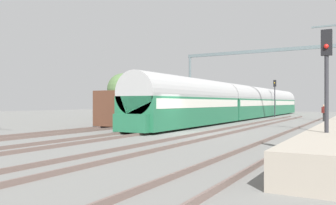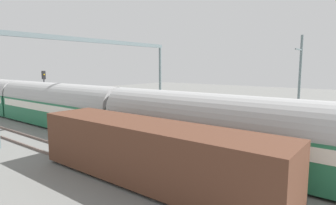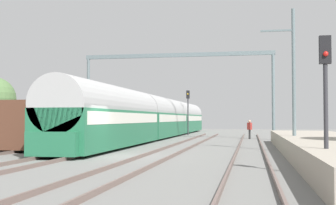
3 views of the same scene
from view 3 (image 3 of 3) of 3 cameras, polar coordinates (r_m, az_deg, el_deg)
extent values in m
plane|color=slate|center=(22.24, -6.84, -6.83)|extent=(120.00, 120.00, 0.00)
cube|color=#6B5750|center=(24.61, -20.03, -6.07)|extent=(0.08, 60.00, 0.16)
cube|color=#6B5750|center=(23.26, -13.73, -6.38)|extent=(0.08, 60.00, 0.16)
cube|color=#6B5750|center=(22.71, -10.41, -6.51)|extent=(0.08, 60.00, 0.16)
cube|color=#6B5750|center=(21.84, -3.13, -6.72)|extent=(0.08, 60.00, 0.16)
cube|color=#6B5750|center=(21.55, 0.61, -6.79)|extent=(0.08, 60.00, 0.16)
cube|color=#6B5750|center=(21.24, 8.50, -6.83)|extent=(0.08, 60.00, 0.16)
cube|color=#6B5750|center=(21.24, 12.40, -6.81)|extent=(0.08, 60.00, 0.16)
cube|color=#A39989|center=(23.50, 19.84, -5.37)|extent=(4.40, 28.00, 0.90)
cube|color=#236B47|center=(28.43, -7.51, -3.24)|extent=(2.90, 16.00, 2.20)
cube|color=silver|center=(28.42, -7.51, -1.97)|extent=(2.93, 15.36, 0.64)
cylinder|color=#A8A8A8|center=(28.43, -7.50, -0.62)|extent=(2.84, 16.00, 2.84)
cube|color=#236B47|center=(44.27, -0.95, -2.83)|extent=(2.90, 16.00, 2.20)
cube|color=silver|center=(44.26, -0.95, -2.02)|extent=(2.93, 15.36, 0.64)
cylinder|color=#A8A8A8|center=(44.27, -0.95, -1.15)|extent=(2.84, 16.00, 2.84)
cube|color=#236B47|center=(60.38, 2.14, -2.63)|extent=(2.90, 16.00, 2.20)
cube|color=silver|center=(60.37, 2.13, -2.03)|extent=(2.93, 15.36, 0.64)
cylinder|color=#A8A8A8|center=(60.38, 2.13, -1.39)|extent=(2.84, 16.00, 2.84)
cube|color=#236B47|center=(20.77, -14.60, -5.16)|extent=(2.40, 0.50, 1.10)
cube|color=#563323|center=(31.29, -14.39, -2.63)|extent=(2.80, 13.00, 2.70)
cube|color=black|center=(31.33, -14.41, -5.01)|extent=(2.52, 11.96, 0.10)
cylinder|color=black|center=(41.23, 10.36, -4.02)|extent=(0.25, 0.25, 0.85)
cube|color=maroon|center=(41.21, 10.35, -2.98)|extent=(0.46, 0.45, 0.64)
sphere|color=tan|center=(41.21, 10.35, -2.37)|extent=(0.24, 0.24, 0.24)
cylinder|color=#2D2D33|center=(15.06, 19.48, -2.15)|extent=(0.14, 0.14, 3.60)
cube|color=black|center=(15.22, 19.38, 6.35)|extent=(0.36, 0.20, 0.90)
sphere|color=red|center=(15.09, 19.46, 5.87)|extent=(0.16, 0.16, 0.16)
cylinder|color=#2D2D33|center=(49.73, 2.56, -1.85)|extent=(0.14, 0.14, 4.08)
cube|color=black|center=(49.80, 2.56, 1.02)|extent=(0.36, 0.20, 0.90)
sphere|color=yellow|center=(49.68, 2.54, 1.10)|extent=(0.16, 0.16, 0.16)
cylinder|color=slate|center=(43.05, -10.13, 0.49)|extent=(0.28, 0.28, 7.50)
cylinder|color=slate|center=(40.34, 13.29, 0.68)|extent=(0.28, 0.28, 7.50)
cube|color=slate|center=(41.20, 1.19, 6.07)|extent=(17.53, 0.24, 0.36)
cylinder|color=slate|center=(25.84, 15.74, 2.78)|extent=(0.20, 0.20, 8.00)
cube|color=slate|center=(26.16, 13.69, 8.89)|extent=(1.80, 0.10, 0.10)
camera|label=1|loc=(3.80, 75.99, 1.02)|focal=37.16mm
camera|label=2|loc=(30.39, -38.23, 5.24)|focal=30.24mm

